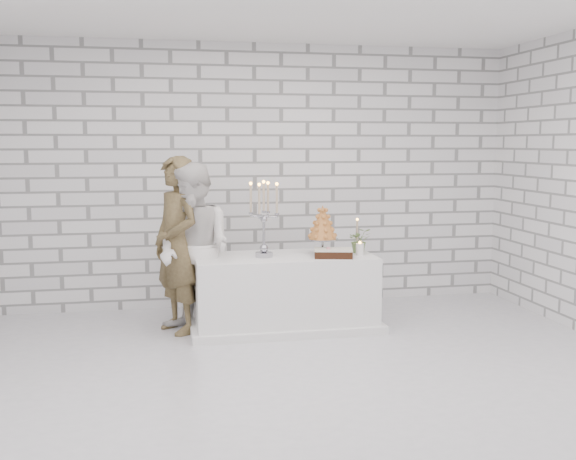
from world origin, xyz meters
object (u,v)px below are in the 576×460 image
Objects in this scene: cake_table at (285,292)px; groom at (177,245)px; candelabra at (264,219)px; croquembouche at (322,229)px; bride at (195,249)px.

groom is (-1.07, 0.08, 0.50)m from cake_table.
groom reaches higher than cake_table.
candelabra is 0.64m from croquembouche.
cake_table is at bearing -174.04° from croquembouche.
cake_table is 0.79m from candelabra.
croquembouche is at bearing 59.80° from groom.
bride reaches higher than croquembouche.
cake_table is 1.03× the size of groom.
cake_table is 2.35× the size of candelabra.
cake_table is at bearing 47.97° from bride.
bride is 2.21× the size of candelabra.
groom is 0.90m from candelabra.
bride reaches higher than cake_table.
croquembouche reaches higher than cake_table.
bride is 0.74m from candelabra.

